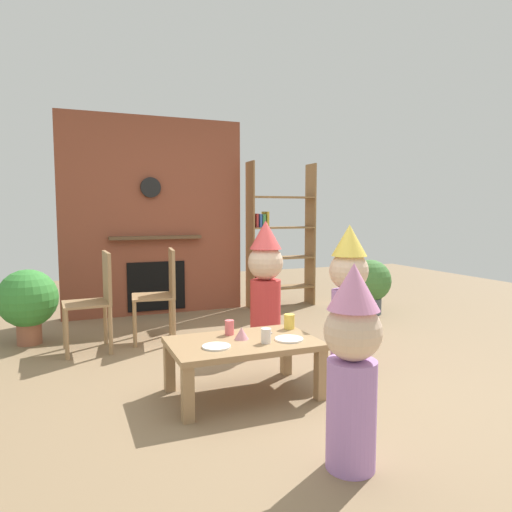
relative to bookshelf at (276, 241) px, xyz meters
The scene contains 18 objects.
ground_plane 2.84m from the bookshelf, 117.38° to the right, with size 12.00×12.00×0.00m, color #846B4C.
brick_fireplace_feature 1.60m from the bookshelf, behind, with size 2.20×0.28×2.40m.
bookshelf is the anchor object (origin of this frame).
coffee_table 3.11m from the bookshelf, 118.64° to the right, with size 1.00×0.63×0.38m.
paper_cup_near_left 3.14m from the bookshelf, 115.66° to the right, with size 0.07×0.07×0.10m, color silver.
paper_cup_near_right 2.75m from the bookshelf, 112.30° to the right, with size 0.08×0.08×0.11m, color #F2CC4C.
paper_cup_center 2.95m from the bookshelf, 120.97° to the right, with size 0.06×0.06×0.10m, color #E5666B.
paper_plate_front 3.06m from the bookshelf, 112.72° to the right, with size 0.19×0.19×0.01m, color white.
paper_plate_rear 3.28m from the bookshelf, 121.27° to the right, with size 0.19×0.19×0.01m, color white.
birthday_cake_slice 3.06m from the bookshelf, 118.93° to the right, with size 0.10×0.10×0.08m, color pink.
table_fork 2.84m from the bookshelf, 115.71° to the right, with size 0.15×0.02×0.01m, color silver.
child_with_cone_hat 3.98m from the bookshelf, 109.12° to the right, with size 0.28×0.28×1.02m.
child_in_pink 2.44m from the bookshelf, 100.17° to the right, with size 0.32×0.32×1.16m.
child_by_the_chairs 1.91m from the bookshelf, 117.32° to the right, with size 0.33×0.33×1.18m.
dining_chair_left 2.65m from the bookshelf, 152.51° to the right, with size 0.42×0.42×0.90m.
dining_chair_middle 2.06m from the bookshelf, 147.39° to the right, with size 0.45×0.45×0.90m.
potted_plant_tall 1.33m from the bookshelf, 44.44° to the right, with size 0.52×0.52×0.67m.
potted_plant_short 3.05m from the bookshelf, 165.66° to the right, with size 0.55×0.55×0.72m.
Camera 1 is at (-1.32, -3.21, 1.26)m, focal length 32.78 mm.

